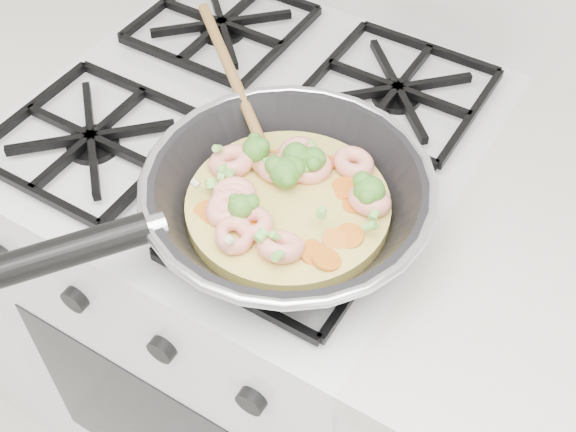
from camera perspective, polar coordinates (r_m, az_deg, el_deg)
The scene contains 2 objects.
stove at distance 1.35m, azimuth -2.25°, elevation -6.71°, with size 0.60×0.60×0.92m.
skillet at distance 0.84m, azimuth -0.34°, elevation 1.44°, with size 0.42×0.48×0.10m.
Camera 1 is at (0.44, 1.08, 1.58)m, focal length 45.86 mm.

